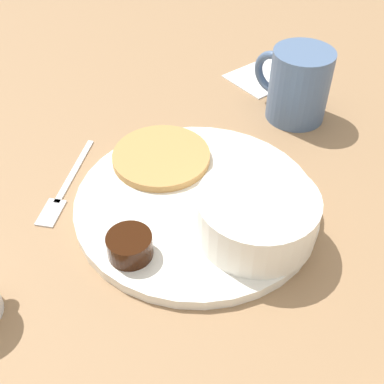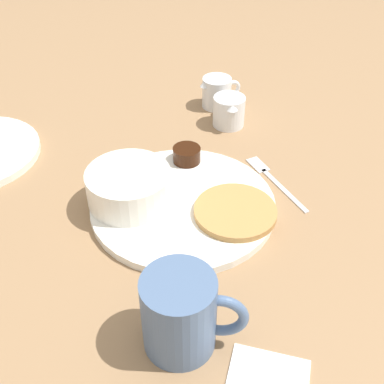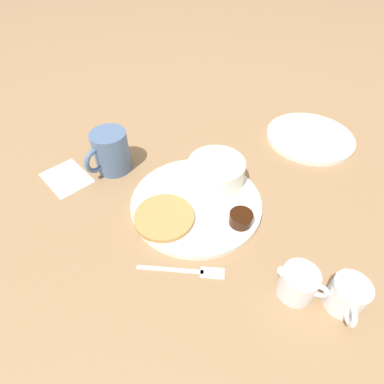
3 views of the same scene
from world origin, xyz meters
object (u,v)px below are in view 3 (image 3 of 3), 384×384
(coffee_mug, at_px, (111,152))
(fork, at_px, (191,271))
(creamer_pitcher_far, at_px, (347,295))
(creamer_pitcher_near, at_px, (298,283))
(plate, at_px, (196,203))
(bowl, at_px, (216,170))

(coffee_mug, xyz_separation_m, fork, (-0.31, 0.05, -0.04))
(creamer_pitcher_far, bearing_deg, creamer_pitcher_near, 31.28)
(plate, bearing_deg, creamer_pitcher_far, -175.18)
(creamer_pitcher_near, bearing_deg, fork, 35.77)
(bowl, xyz_separation_m, fork, (-0.12, 0.18, -0.04))
(creamer_pitcher_near, xyz_separation_m, fork, (0.13, 0.10, -0.03))
(creamer_pitcher_far, height_order, fork, creamer_pitcher_far)
(coffee_mug, distance_m, fork, 0.32)
(coffee_mug, height_order, fork, coffee_mug)
(plate, xyz_separation_m, bowl, (0.02, -0.07, 0.03))
(coffee_mug, bearing_deg, creamer_pitcher_far, -170.19)
(bowl, xyz_separation_m, creamer_pitcher_near, (-0.26, 0.08, -0.01))
(plate, relative_size, creamer_pitcher_near, 3.42)
(plate, xyz_separation_m, creamer_pitcher_far, (-0.30, -0.03, 0.02))
(creamer_pitcher_near, distance_m, creamer_pitcher_far, 0.07)
(coffee_mug, bearing_deg, bowl, -144.65)
(coffee_mug, xyz_separation_m, creamer_pitcher_near, (-0.44, -0.05, -0.02))
(creamer_pitcher_near, height_order, creamer_pitcher_far, creamer_pitcher_far)
(creamer_pitcher_near, height_order, fork, creamer_pitcher_near)
(plate, relative_size, creamer_pitcher_far, 4.03)
(creamer_pitcher_near, xyz_separation_m, creamer_pitcher_far, (-0.06, -0.04, 0.00))
(creamer_pitcher_far, bearing_deg, plate, 4.82)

